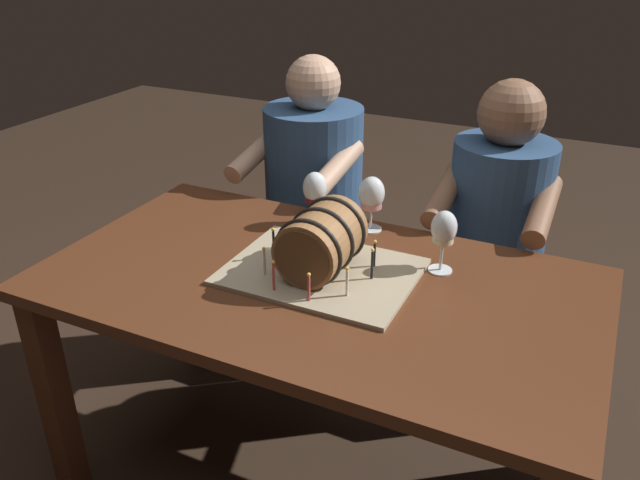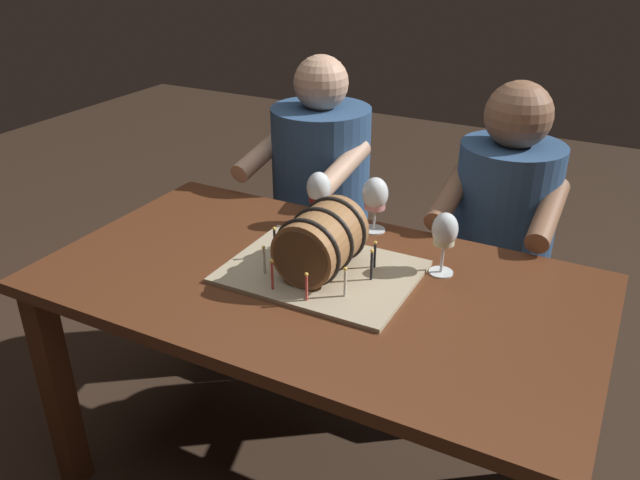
# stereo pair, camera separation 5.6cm
# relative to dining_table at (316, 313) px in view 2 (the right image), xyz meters

# --- Properties ---
(ground_plane) EXTENTS (8.00, 8.00, 0.00)m
(ground_plane) POSITION_rel_dining_table_xyz_m (0.00, 0.00, -0.62)
(ground_plane) COLOR #332319
(dining_table) EXTENTS (1.47, 0.81, 0.73)m
(dining_table) POSITION_rel_dining_table_xyz_m (0.00, 0.00, 0.00)
(dining_table) COLOR #562D19
(dining_table) RESTS_ON ground
(barrel_cake) EXTENTS (0.50, 0.37, 0.19)m
(barrel_cake) POSITION_rel_dining_table_xyz_m (-0.00, 0.03, 0.19)
(barrel_cake) COLOR tan
(barrel_cake) RESTS_ON dining_table
(wine_glass_red) EXTENTS (0.07, 0.07, 0.17)m
(wine_glass_red) POSITION_rel_dining_table_xyz_m (-0.15, 0.31, 0.22)
(wine_glass_red) COLOR white
(wine_glass_red) RESTS_ON dining_table
(wine_glass_white) EXTENTS (0.07, 0.07, 0.18)m
(wine_glass_white) POSITION_rel_dining_table_xyz_m (0.28, 0.18, 0.23)
(wine_glass_white) COLOR white
(wine_glass_white) RESTS_ON dining_table
(wine_glass_rose) EXTENTS (0.08, 0.08, 0.17)m
(wine_glass_rose) POSITION_rel_dining_table_xyz_m (0.02, 0.34, 0.22)
(wine_glass_rose) COLOR white
(wine_glass_rose) RESTS_ON dining_table
(person_seated_left) EXTENTS (0.41, 0.49, 1.17)m
(person_seated_left) POSITION_rel_dining_table_xyz_m (-0.34, 0.68, -0.07)
(person_seated_left) COLOR #1B2D46
(person_seated_left) RESTS_ON ground
(person_seated_right) EXTENTS (0.37, 0.45, 1.15)m
(person_seated_right) POSITION_rel_dining_table_xyz_m (0.34, 0.68, -0.09)
(person_seated_right) COLOR #1B2D46
(person_seated_right) RESTS_ON ground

